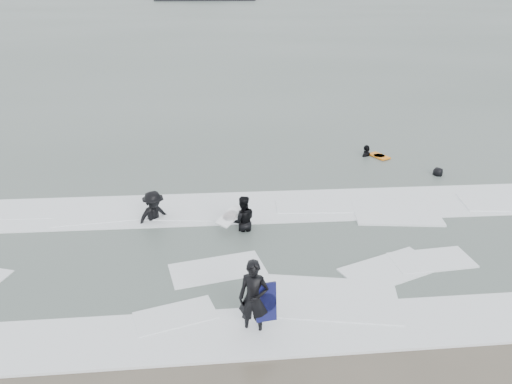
{
  "coord_description": "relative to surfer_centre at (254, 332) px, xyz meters",
  "views": [
    {
      "loc": [
        -1.13,
        -9.83,
        7.74
      ],
      "look_at": [
        0.0,
        5.0,
        1.1
      ],
      "focal_mm": 35.0,
      "sensor_mm": 36.0,
      "label": 1
    }
  ],
  "objects": [
    {
      "name": "ground",
      "position": [
        0.48,
        0.54,
        0.0
      ],
      "size": [
        320.0,
        320.0,
        0.0
      ],
      "primitive_type": "plane",
      "color": "brown",
      "rests_on": "ground"
    },
    {
      "name": "sea",
      "position": [
        0.48,
        80.54,
        0.06
      ],
      "size": [
        320.0,
        320.0,
        0.0
      ],
      "primitive_type": "plane",
      "color": "#47544C",
      "rests_on": "ground"
    },
    {
      "name": "surfer_centre",
      "position": [
        0.0,
        0.0,
        0.0
      ],
      "size": [
        0.8,
        0.64,
        1.92
      ],
      "primitive_type": "imported",
      "rotation": [
        0.0,
        0.0,
        -0.3
      ],
      "color": "black",
      "rests_on": "ground"
    },
    {
      "name": "surfer_wading",
      "position": [
        0.01,
        4.99,
        0.0
      ],
      "size": [
        0.91,
        0.73,
        1.76
      ],
      "primitive_type": "imported",
      "rotation": [
        0.0,
        0.0,
        3.22
      ],
      "color": "black",
      "rests_on": "ground"
    },
    {
      "name": "bodyboards",
      "position": [
        2.14,
        5.47,
        0.5
      ],
      "size": [
        7.79,
        11.98,
        1.25
      ],
      "color": "#0D0F3F",
      "rests_on": "ground"
    },
    {
      "name": "surfer_right_far",
      "position": [
        8.2,
        8.99,
        0.0
      ],
      "size": [
        0.87,
        0.72,
        1.53
      ],
      "primitive_type": "imported",
      "rotation": [
        0.0,
        0.0,
        -2.78
      ],
      "color": "black",
      "rests_on": "ground"
    },
    {
      "name": "surfer_right_near",
      "position": [
        5.96,
        11.56,
        0.0
      ],
      "size": [
        1.02,
        0.97,
        1.7
      ],
      "primitive_type": "imported",
      "rotation": [
        0.0,
        0.0,
        -2.42
      ],
      "color": "black",
      "rests_on": "ground"
    },
    {
      "name": "surf_foam",
      "position": [
        0.48,
        4.24,
        0.04
      ],
      "size": [
        30.03,
        9.06,
        0.09
      ],
      "color": "white",
      "rests_on": "ground"
    },
    {
      "name": "surfer_breaker",
      "position": [
        -2.92,
        5.81,
        0.0
      ],
      "size": [
        1.45,
        1.32,
        1.96
      ],
      "primitive_type": "imported",
      "rotation": [
        0.0,
        0.0,
        0.61
      ],
      "color": "black",
      "rests_on": "ground"
    }
  ]
}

